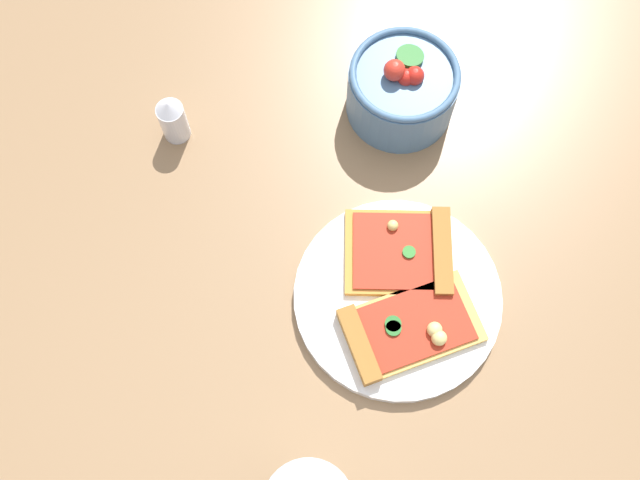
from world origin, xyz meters
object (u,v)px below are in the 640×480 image
plate (397,298)px  pizza_slice_far (408,252)px  pepper_shaker (173,119)px  salad_bowl (402,89)px  pizza_slice_near (403,330)px

plate → pizza_slice_far: bearing=-31.9°
pizza_slice_far → pepper_shaker: size_ratio=2.15×
pizza_slice_far → salad_bowl: 0.19m
plate → pizza_slice_far: pizza_slice_far is taller
salad_bowl → plate: bearing=159.1°
pepper_shaker → pizza_slice_far: bearing=-139.0°
pizza_slice_near → pizza_slice_far: size_ratio=1.01×
pizza_slice_far → pizza_slice_near: bearing=156.5°
plate → salad_bowl: (0.23, -0.09, 0.03)m
pepper_shaker → pizza_slice_near: bearing=-151.9°
salad_bowl → pepper_shaker: 0.27m
pizza_slice_near → plate: bearing=-13.0°
pizza_slice_far → salad_bowl: bearing=-18.2°
pizza_slice_far → pepper_shaker: (0.23, 0.20, 0.01)m
pizza_slice_near → pepper_shaker: pepper_shaker is taller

